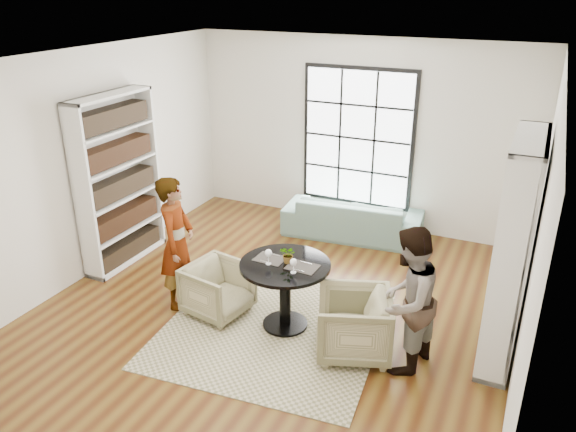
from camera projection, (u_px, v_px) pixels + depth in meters
The scene contains 16 objects.
ground at pixel (277, 308), 6.96m from camera, with size 6.00×6.00×0.00m, color brown.
room_shell at pixel (295, 200), 6.92m from camera, with size 6.00×6.01×6.00m.
rug at pixel (273, 329), 6.54m from camera, with size 2.45×2.45×0.01m, color tan.
pedestal_table at pixel (285, 281), 6.39m from camera, with size 1.03×1.03×0.82m.
sofa at pixel (353, 217), 8.83m from camera, with size 2.14×0.84×0.62m, color slate.
armchair_left at pixel (218, 289), 6.76m from camera, with size 0.69×0.71×0.64m, color tan.
armchair_right at pixel (353, 324), 6.02m from camera, with size 0.77×0.79×0.72m, color tan.
person_left at pixel (177, 243), 6.77m from camera, with size 0.61×0.40×1.67m, color gray.
person_right at pixel (407, 301), 5.63m from camera, with size 0.77×0.60×1.58m, color gray.
placemat_left at pixel (270, 259), 6.40m from camera, with size 0.34×0.26×0.01m, color #292623.
placemat_right at pixel (302, 267), 6.22m from camera, with size 0.34×0.26×0.01m, color #292623.
cutlery_left at pixel (270, 258), 6.40m from camera, with size 0.14×0.22×0.01m, color silver, non-canonical shape.
cutlery_right at pixel (302, 266), 6.22m from camera, with size 0.14×0.22×0.01m, color silver, non-canonical shape.
wine_glass_left at pixel (268, 254), 6.24m from camera, with size 0.08×0.08×0.18m.
wine_glass_right at pixel (293, 263), 6.06m from camera, with size 0.08×0.08×0.17m.
flower_centerpiece at pixel (289, 255), 6.28m from camera, with size 0.18×0.16×0.20m, color gray.
Camera 1 is at (2.63, -5.35, 3.78)m, focal length 35.00 mm.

